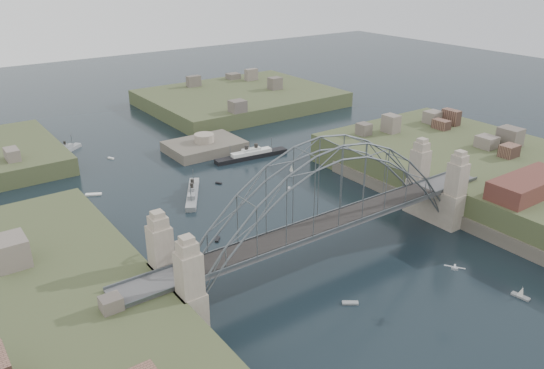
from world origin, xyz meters
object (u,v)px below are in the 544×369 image
at_px(wharf_shed, 529,185).
at_px(naval_cruiser_far, 64,151).
at_px(bridge, 328,204).
at_px(fort_island, 205,152).
at_px(ocean_liner, 251,155).
at_px(naval_cruiser_near, 193,193).

relative_size(wharf_shed, naval_cruiser_far, 1.55).
xyz_separation_m(bridge, naval_cruiser_far, (-23.63, 92.43, -11.55)).
distance_m(fort_island, ocean_liner, 15.69).
distance_m(fort_island, naval_cruiser_far, 42.12).
relative_size(fort_island, naval_cruiser_near, 1.30).
xyz_separation_m(naval_cruiser_near, ocean_liner, (26.88, 14.32, 0.02)).
relative_size(naval_cruiser_near, ocean_liner, 0.74).
relative_size(naval_cruiser_far, ocean_liner, 0.56).
xyz_separation_m(wharf_shed, naval_cruiser_near, (-50.67, 56.37, -9.15)).
bearing_deg(bridge, naval_cruiser_near, 98.94).
bearing_deg(naval_cruiser_far, bridge, -75.66).
relative_size(bridge, naval_cruiser_far, 6.53).
relative_size(wharf_shed, ocean_liner, 0.87).
xyz_separation_m(wharf_shed, ocean_liner, (-23.79, 70.69, -9.13)).
distance_m(bridge, fort_island, 72.14).
bearing_deg(naval_cruiser_far, fort_island, -32.19).
bearing_deg(ocean_liner, fort_island, 121.67).
xyz_separation_m(bridge, wharf_shed, (44.00, -14.00, -2.32)).
relative_size(bridge, fort_island, 3.82).
bearing_deg(naval_cruiser_far, wharf_shed, -57.57).
bearing_deg(ocean_liner, bridge, -109.62).
height_order(fort_island, wharf_shed, wharf_shed).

